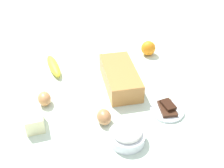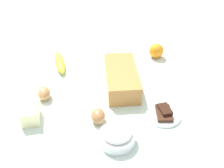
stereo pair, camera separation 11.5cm
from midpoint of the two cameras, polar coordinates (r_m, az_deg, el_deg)
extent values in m
cube|color=silver|center=(1.18, 2.79, -2.05)|extent=(2.40, 2.40, 0.02)
cube|color=#B77A3D|center=(1.19, 4.71, 1.18)|extent=(0.30, 0.17, 0.08)
cube|color=black|center=(1.19, 4.72, 1.34)|extent=(0.28, 0.16, 0.07)
cylinder|color=white|center=(0.96, 4.48, -11.08)|extent=(0.12, 0.12, 0.03)
torus|color=white|center=(0.95, 4.52, -10.49)|extent=(0.12, 0.12, 0.01)
ellipsoid|color=white|center=(0.94, 4.56, -9.99)|extent=(0.10, 0.10, 0.04)
ellipsoid|color=yellow|center=(1.34, -8.21, 4.33)|extent=(0.19, 0.10, 0.04)
sphere|color=orange|center=(1.41, 11.32, 6.59)|extent=(0.07, 0.07, 0.07)
cube|color=#F4EDB2|center=(1.05, -13.36, -5.98)|extent=(0.10, 0.08, 0.06)
ellipsoid|color=#A87144|center=(1.02, 0.35, -6.64)|extent=(0.08, 0.07, 0.05)
ellipsoid|color=#BB7F4D|center=(1.14, -10.87, -1.97)|extent=(0.08, 0.07, 0.05)
cylinder|color=white|center=(1.09, 13.44, -6.31)|extent=(0.13, 0.13, 0.01)
cube|color=#381E11|center=(1.08, 13.52, -5.88)|extent=(0.09, 0.06, 0.01)
cube|color=black|center=(1.08, 13.76, -5.12)|extent=(0.07, 0.06, 0.01)
camera|label=1|loc=(0.06, -87.14, 2.12)|focal=44.97mm
camera|label=2|loc=(0.06, 92.86, -2.12)|focal=44.97mm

